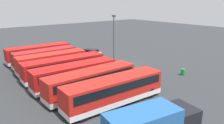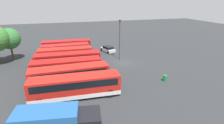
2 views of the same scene
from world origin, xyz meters
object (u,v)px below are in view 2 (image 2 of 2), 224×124
bus_single_deck_fourth (68,60)px  bus_single_deck_near_end (75,86)px  lamp_post_tall (120,37)px  bus_single_deck_seventh (67,46)px  box_truck_blue (57,124)px  bus_single_deck_sixth (66,50)px  bus_single_deck_fifth (66,55)px  bus_single_deck_third (67,67)px  bus_single_deck_second (70,75)px  car_hatchback_silver (108,49)px  waste_bin_yellow (165,78)px

bus_single_deck_fourth → bus_single_deck_near_end: bearing=-178.8°
bus_single_deck_near_end → lamp_post_tall: 17.02m
bus_single_deck_seventh → lamp_post_tall: 13.84m
bus_single_deck_seventh → box_truck_blue: 28.90m
bus_single_deck_sixth → bus_single_deck_seventh: 3.82m
bus_single_deck_near_end → bus_single_deck_sixth: size_ratio=1.14×
bus_single_deck_fifth → bus_single_deck_seventh: 7.04m
bus_single_deck_third → bus_single_deck_seventh: 14.48m
bus_single_deck_sixth → bus_single_deck_seventh: size_ratio=0.91×
bus_single_deck_third → bus_single_deck_near_end: bearing=-174.6°
bus_single_deck_near_end → box_truck_blue: bearing=161.9°
bus_single_deck_second → car_hatchback_silver: (15.52, -10.13, -0.92)m
bus_single_deck_fifth → box_truck_blue: size_ratio=1.36×
car_hatchback_silver → bus_single_deck_second: bearing=146.9°
bus_single_deck_second → lamp_post_tall: (9.26, -10.94, 3.22)m
bus_single_deck_seventh → car_hatchback_silver: (-2.33, -9.56, -0.92)m
lamp_post_tall → bus_single_deck_third: bearing=117.7°
waste_bin_yellow → bus_single_deck_fifth: bearing=46.5°
bus_single_deck_fifth → bus_single_deck_seventh: size_ratio=0.95×
box_truck_blue → bus_single_deck_second: bearing=-10.0°
bus_single_deck_seventh → bus_single_deck_near_end: bearing=179.6°
car_hatchback_silver → waste_bin_yellow: size_ratio=4.77×
bus_single_deck_sixth → waste_bin_yellow: size_ratio=10.76×
bus_single_deck_near_end → bus_single_deck_seventh: same height
bus_single_deck_sixth → bus_single_deck_seventh: bearing=-6.2°
bus_single_deck_near_end → bus_single_deck_seventh: 21.58m
bus_single_deck_fifth → bus_single_deck_seventh: (7.01, -0.63, 0.00)m
bus_single_deck_sixth → bus_single_deck_third: bearing=177.8°
bus_single_deck_fourth → box_truck_blue: size_ratio=1.52×
bus_single_deck_second → bus_single_deck_fourth: 7.21m
bus_single_deck_sixth → bus_single_deck_second: bearing=179.3°
bus_single_deck_fifth → waste_bin_yellow: size_ratio=11.19×
bus_single_deck_fourth → lamp_post_tall: lamp_post_tall is taller
bus_single_deck_third → bus_single_deck_fourth: (3.81, -0.45, 0.00)m
bus_single_deck_third → bus_single_deck_fourth: bearing=-6.7°
bus_single_deck_fourth → bus_single_deck_sixth: 6.85m
bus_single_deck_second → box_truck_blue: size_ratio=1.47×
bus_single_deck_near_end → box_truck_blue: 7.59m
bus_single_deck_fifth → lamp_post_tall: bearing=-98.2°
bus_single_deck_near_end → box_truck_blue: size_ratio=1.50×
bus_single_deck_fifth → box_truck_blue: bearing=175.1°
bus_single_deck_seventh → lamp_post_tall: lamp_post_tall is taller
bus_single_deck_seventh → lamp_post_tall: (-8.59, -10.37, 3.22)m
box_truck_blue → lamp_post_tall: (20.21, -12.88, 3.13)m
bus_single_deck_second → bus_single_deck_fourth: same height
bus_single_deck_seventh → bus_single_deck_third: bearing=176.8°
bus_single_deck_fifth → car_hatchback_silver: size_ratio=2.35×
bus_single_deck_near_end → bus_single_deck_third: 7.16m
bus_single_deck_second → bus_single_deck_third: bearing=4.1°
lamp_post_tall → bus_single_deck_second: bearing=130.3°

